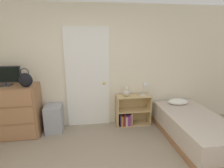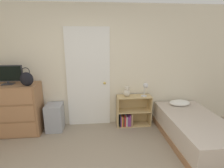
{
  "view_description": "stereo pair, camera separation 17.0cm",
  "coord_description": "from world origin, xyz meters",
  "px_view_note": "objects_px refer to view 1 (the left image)",
  "views": [
    {
      "loc": [
        -0.01,
        -1.41,
        1.9
      ],
      "look_at": [
        0.48,
        1.97,
        0.98
      ],
      "focal_mm": 28.0,
      "sensor_mm": 36.0,
      "label": 1
    },
    {
      "loc": [
        0.15,
        -1.43,
        1.9
      ],
      "look_at": [
        0.48,
        1.97,
        0.98
      ],
      "focal_mm": 28.0,
      "sensor_mm": 36.0,
      "label": 2
    }
  ],
  "objects_px": {
    "storage_bin": "(54,118)",
    "teddy_bear": "(126,92)",
    "tv": "(4,76)",
    "handbag": "(26,80)",
    "bed": "(194,128)",
    "desk_lamp": "(145,86)",
    "dresser": "(10,111)",
    "bookshelf": "(130,113)"
  },
  "relations": [
    {
      "from": "tv",
      "to": "desk_lamp",
      "type": "distance_m",
      "value": 2.73
    },
    {
      "from": "tv",
      "to": "handbag",
      "type": "height_order",
      "value": "tv"
    },
    {
      "from": "storage_bin",
      "to": "bed",
      "type": "relative_size",
      "value": 0.31
    },
    {
      "from": "teddy_bear",
      "to": "bed",
      "type": "distance_m",
      "value": 1.47
    },
    {
      "from": "teddy_bear",
      "to": "storage_bin",
      "type": "bearing_deg",
      "value": -178.28
    },
    {
      "from": "dresser",
      "to": "desk_lamp",
      "type": "distance_m",
      "value": 2.73
    },
    {
      "from": "handbag",
      "to": "bookshelf",
      "type": "relative_size",
      "value": 0.47
    },
    {
      "from": "storage_bin",
      "to": "bed",
      "type": "height_order",
      "value": "bed"
    },
    {
      "from": "desk_lamp",
      "to": "bed",
      "type": "bearing_deg",
      "value": -43.22
    },
    {
      "from": "bookshelf",
      "to": "bed",
      "type": "distance_m",
      "value": 1.29
    },
    {
      "from": "tv",
      "to": "storage_bin",
      "type": "bearing_deg",
      "value": 3.36
    },
    {
      "from": "storage_bin",
      "to": "teddy_bear",
      "type": "distance_m",
      "value": 1.6
    },
    {
      "from": "dresser",
      "to": "teddy_bear",
      "type": "bearing_deg",
      "value": 2.53
    },
    {
      "from": "dresser",
      "to": "teddy_bear",
      "type": "xyz_separation_m",
      "value": [
        2.31,
        0.1,
        0.26
      ]
    },
    {
      "from": "desk_lamp",
      "to": "bed",
      "type": "xyz_separation_m",
      "value": [
        0.76,
        -0.71,
        -0.65
      ]
    },
    {
      "from": "handbag",
      "to": "storage_bin",
      "type": "xyz_separation_m",
      "value": [
        0.39,
        0.2,
        -0.88
      ]
    },
    {
      "from": "dresser",
      "to": "storage_bin",
      "type": "distance_m",
      "value": 0.82
    },
    {
      "from": "tv",
      "to": "desk_lamp",
      "type": "relative_size",
      "value": 1.96
    },
    {
      "from": "bookshelf",
      "to": "teddy_bear",
      "type": "xyz_separation_m",
      "value": [
        -0.1,
        -0.01,
        0.5
      ]
    },
    {
      "from": "tv",
      "to": "teddy_bear",
      "type": "bearing_deg",
      "value": 2.28
    },
    {
      "from": "storage_bin",
      "to": "teddy_bear",
      "type": "bearing_deg",
      "value": 1.72
    },
    {
      "from": "handbag",
      "to": "teddy_bear",
      "type": "distance_m",
      "value": 1.97
    },
    {
      "from": "tv",
      "to": "storage_bin",
      "type": "xyz_separation_m",
      "value": [
        0.8,
        0.05,
        -0.94
      ]
    },
    {
      "from": "storage_bin",
      "to": "desk_lamp",
      "type": "bearing_deg",
      "value": 0.09
    },
    {
      "from": "teddy_bear",
      "to": "desk_lamp",
      "type": "xyz_separation_m",
      "value": [
        0.39,
        -0.04,
        0.12
      ]
    },
    {
      "from": "handbag",
      "to": "teddy_bear",
      "type": "height_order",
      "value": "handbag"
    },
    {
      "from": "handbag",
      "to": "teddy_bear",
      "type": "xyz_separation_m",
      "value": [
        1.91,
        0.25,
        -0.39
      ]
    },
    {
      "from": "storage_bin",
      "to": "desk_lamp",
      "type": "xyz_separation_m",
      "value": [
        1.91,
        0.0,
        0.61
      ]
    },
    {
      "from": "tv",
      "to": "dresser",
      "type": "bearing_deg",
      "value": -51.38
    },
    {
      "from": "storage_bin",
      "to": "handbag",
      "type": "bearing_deg",
      "value": -152.62
    },
    {
      "from": "tv",
      "to": "bed",
      "type": "distance_m",
      "value": 3.66
    },
    {
      "from": "teddy_bear",
      "to": "desk_lamp",
      "type": "distance_m",
      "value": 0.41
    },
    {
      "from": "handbag",
      "to": "tv",
      "type": "bearing_deg",
      "value": 159.4
    },
    {
      "from": "dresser",
      "to": "teddy_bear",
      "type": "distance_m",
      "value": 2.33
    },
    {
      "from": "tv",
      "to": "bed",
      "type": "xyz_separation_m",
      "value": [
        3.46,
        -0.66,
        -0.98
      ]
    },
    {
      "from": "tv",
      "to": "bed",
      "type": "height_order",
      "value": "tv"
    },
    {
      "from": "desk_lamp",
      "to": "storage_bin",
      "type": "bearing_deg",
      "value": -179.91
    },
    {
      "from": "tv",
      "to": "bookshelf",
      "type": "bearing_deg",
      "value": 2.35
    },
    {
      "from": "storage_bin",
      "to": "teddy_bear",
      "type": "xyz_separation_m",
      "value": [
        1.52,
        0.05,
        0.49
      ]
    },
    {
      "from": "dresser",
      "to": "handbag",
      "type": "distance_m",
      "value": 0.77
    },
    {
      "from": "storage_bin",
      "to": "bed",
      "type": "distance_m",
      "value": 2.76
    },
    {
      "from": "teddy_bear",
      "to": "bed",
      "type": "height_order",
      "value": "teddy_bear"
    }
  ]
}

